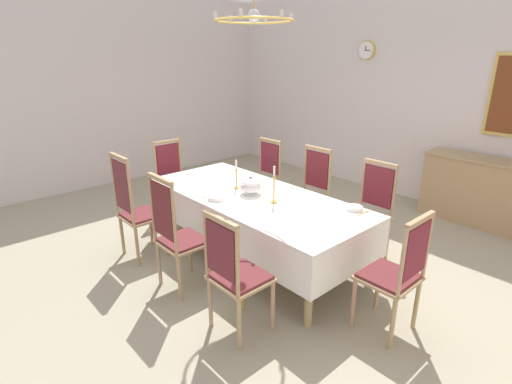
{
  "coord_description": "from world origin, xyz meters",
  "views": [
    {
      "loc": [
        2.97,
        -2.83,
        2.2
      ],
      "look_at": [
        0.08,
        -0.24,
        0.82
      ],
      "focal_mm": 27.44,
      "sensor_mm": 36.0,
      "label": 1
    }
  ],
  "objects_px": {
    "chair_south_a": "(135,207)",
    "chandelier": "(254,19)",
    "soup_tureen": "(251,186)",
    "dining_table": "(254,202)",
    "chair_north_b": "(310,190)",
    "mounted_clock": "(367,50)",
    "bowl_near_right": "(216,197)",
    "sideboard": "(479,191)",
    "chair_head_east": "(396,272)",
    "spoon_primary": "(366,212)",
    "spoon_secondary": "(212,196)",
    "chair_north_c": "(370,210)",
    "chair_head_west": "(174,177)",
    "chair_south_c": "(235,272)",
    "bowl_near_left": "(354,208)",
    "chair_north_a": "(263,176)",
    "candlestick_west": "(236,177)",
    "chair_south_b": "(176,233)",
    "candlestick_east": "(274,188)"
  },
  "relations": [
    {
      "from": "chair_south_c",
      "to": "chair_head_east",
      "type": "xyz_separation_m",
      "value": [
        0.86,
        0.96,
        0.0
      ]
    },
    {
      "from": "chair_north_b",
      "to": "chair_head_east",
      "type": "relative_size",
      "value": 1.03
    },
    {
      "from": "chandelier",
      "to": "soup_tureen",
      "type": "bearing_deg",
      "value": 180.0
    },
    {
      "from": "dining_table",
      "to": "mounted_clock",
      "type": "bearing_deg",
      "value": 104.35
    },
    {
      "from": "chair_south_a",
      "to": "mounted_clock",
      "type": "bearing_deg",
      "value": 88.9
    },
    {
      "from": "dining_table",
      "to": "chair_north_b",
      "type": "bearing_deg",
      "value": 91.53
    },
    {
      "from": "sideboard",
      "to": "mounted_clock",
      "type": "distance_m",
      "value": 2.77
    },
    {
      "from": "chair_north_b",
      "to": "chandelier",
      "type": "distance_m",
      "value": 2.15
    },
    {
      "from": "chair_south_a",
      "to": "chair_south_c",
      "type": "xyz_separation_m",
      "value": [
        1.72,
        0.01,
        -0.05
      ]
    },
    {
      "from": "chair_head_west",
      "to": "chair_north_c",
      "type": "bearing_deg",
      "value": 110.72
    },
    {
      "from": "chair_north_b",
      "to": "sideboard",
      "type": "bearing_deg",
      "value": -124.36
    },
    {
      "from": "chair_head_east",
      "to": "soup_tureen",
      "type": "distance_m",
      "value": 1.78
    },
    {
      "from": "chair_head_east",
      "to": "soup_tureen",
      "type": "height_order",
      "value": "chair_head_east"
    },
    {
      "from": "chair_north_c",
      "to": "bowl_near_left",
      "type": "distance_m",
      "value": 0.56
    },
    {
      "from": "chair_north_c",
      "to": "spoon_primary",
      "type": "relative_size",
      "value": 6.18
    },
    {
      "from": "chair_north_c",
      "to": "chandelier",
      "type": "bearing_deg",
      "value": 48.81
    },
    {
      "from": "bowl_near_left",
      "to": "sideboard",
      "type": "relative_size",
      "value": 0.11
    },
    {
      "from": "chair_head_east",
      "to": "candlestick_west",
      "type": "height_order",
      "value": "candlestick_west"
    },
    {
      "from": "chair_head_east",
      "to": "chandelier",
      "type": "distance_m",
      "value": 2.58
    },
    {
      "from": "chair_south_a",
      "to": "chandelier",
      "type": "distance_m",
      "value": 2.3
    },
    {
      "from": "sideboard",
      "to": "chandelier",
      "type": "relative_size",
      "value": 1.9
    },
    {
      "from": "soup_tureen",
      "to": "bowl_near_left",
      "type": "height_order",
      "value": "soup_tureen"
    },
    {
      "from": "sideboard",
      "to": "spoon_primary",
      "type": "bearing_deg",
      "value": 84.9
    },
    {
      "from": "dining_table",
      "to": "chair_north_c",
      "type": "xyz_separation_m",
      "value": [
        0.84,
        0.96,
        -0.11
      ]
    },
    {
      "from": "chair_north_a",
      "to": "candlestick_west",
      "type": "height_order",
      "value": "candlestick_west"
    },
    {
      "from": "soup_tureen",
      "to": "dining_table",
      "type": "bearing_deg",
      "value": 0.0
    },
    {
      "from": "dining_table",
      "to": "spoon_primary",
      "type": "relative_size",
      "value": 14.55
    },
    {
      "from": "spoon_secondary",
      "to": "sideboard",
      "type": "height_order",
      "value": "sideboard"
    },
    {
      "from": "chair_head_east",
      "to": "dining_table",
      "type": "bearing_deg",
      "value": 90.0
    },
    {
      "from": "bowl_near_left",
      "to": "bowl_near_right",
      "type": "relative_size",
      "value": 0.92
    },
    {
      "from": "chair_north_b",
      "to": "mounted_clock",
      "type": "bearing_deg",
      "value": -70.37
    },
    {
      "from": "chair_head_east",
      "to": "spoon_primary",
      "type": "height_order",
      "value": "chair_head_east"
    },
    {
      "from": "chair_south_a",
      "to": "chair_head_west",
      "type": "relative_size",
      "value": 1.14
    },
    {
      "from": "chair_north_a",
      "to": "spoon_secondary",
      "type": "xyz_separation_m",
      "value": [
        0.6,
        -1.32,
        0.19
      ]
    },
    {
      "from": "chair_north_b",
      "to": "chair_south_b",
      "type": "bearing_deg",
      "value": 90.0
    },
    {
      "from": "spoon_primary",
      "to": "bowl_near_right",
      "type": "bearing_deg",
      "value": -144.48
    },
    {
      "from": "candlestick_west",
      "to": "bowl_near_left",
      "type": "bearing_deg",
      "value": 19.68
    },
    {
      "from": "chair_south_b",
      "to": "chair_head_west",
      "type": "relative_size",
      "value": 1.11
    },
    {
      "from": "chair_south_a",
      "to": "soup_tureen",
      "type": "xyz_separation_m",
      "value": [
        0.83,
        0.97,
        0.24
      ]
    },
    {
      "from": "dining_table",
      "to": "bowl_near_left",
      "type": "relative_size",
      "value": 15.78
    },
    {
      "from": "chair_south_c",
      "to": "candlestick_east",
      "type": "xyz_separation_m",
      "value": [
        -0.54,
        0.96,
        0.35
      ]
    },
    {
      "from": "sideboard",
      "to": "mounted_clock",
      "type": "bearing_deg",
      "value": -6.65
    },
    {
      "from": "chair_south_c",
      "to": "chair_head_west",
      "type": "distance_m",
      "value": 2.71
    },
    {
      "from": "chair_head_west",
      "to": "chair_head_east",
      "type": "distance_m",
      "value": 3.4
    },
    {
      "from": "dining_table",
      "to": "spoon_secondary",
      "type": "xyz_separation_m",
      "value": [
        -0.28,
        -0.36,
        0.08
      ]
    },
    {
      "from": "chair_north_b",
      "to": "bowl_near_right",
      "type": "relative_size",
      "value": 6.2
    },
    {
      "from": "soup_tureen",
      "to": "chair_north_b",
      "type": "bearing_deg",
      "value": 88.19
    },
    {
      "from": "chair_head_west",
      "to": "sideboard",
      "type": "relative_size",
      "value": 0.74
    },
    {
      "from": "chair_north_a",
      "to": "soup_tureen",
      "type": "height_order",
      "value": "chair_north_a"
    },
    {
      "from": "sideboard",
      "to": "chandelier",
      "type": "distance_m",
      "value": 3.77
    }
  ]
}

